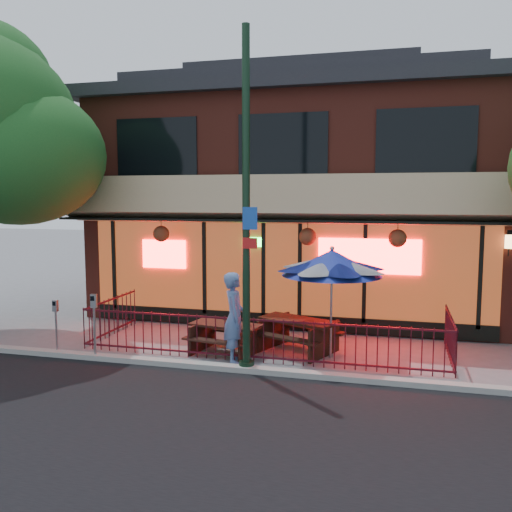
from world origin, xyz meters
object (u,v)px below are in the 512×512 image
at_px(picnic_table_right, 298,330).
at_px(parking_meter_near, 94,315).
at_px(pedestrian, 234,317).
at_px(street_light, 246,220).
at_px(patio_umbrella, 332,263).
at_px(picnic_table_left, 226,334).
at_px(parking_meter_far, 56,318).

height_order(picnic_table_right, parking_meter_near, parking_meter_near).
distance_m(pedestrian, parking_meter_near, 3.14).
bearing_deg(street_light, parking_meter_near, -178.73).
xyz_separation_m(picnic_table_right, pedestrian, (-1.21, -1.14, 0.49)).
bearing_deg(patio_umbrella, picnic_table_left, -173.91).
xyz_separation_m(patio_umbrella, parking_meter_near, (-5.09, -1.44, -1.17)).
xyz_separation_m(picnic_table_right, patio_umbrella, (0.80, -0.28, 1.66)).
xyz_separation_m(picnic_table_right, parking_meter_far, (-5.34, -1.64, 0.36)).
bearing_deg(picnic_table_right, pedestrian, -136.79).
relative_size(patio_umbrella, parking_meter_near, 1.72).
bearing_deg(parking_meter_near, parking_meter_far, 175.59).
bearing_deg(picnic_table_left, street_light, -53.97).
relative_size(street_light, patio_umbrella, 2.76).
bearing_deg(picnic_table_left, patio_umbrella, 6.09).
xyz_separation_m(patio_umbrella, pedestrian, (-2.01, -0.86, -1.17)).
xyz_separation_m(patio_umbrella, parking_meter_far, (-6.13, -1.36, -1.30)).
relative_size(patio_umbrella, parking_meter_far, 1.98).
xyz_separation_m(pedestrian, parking_meter_far, (-4.12, -0.50, -0.13)).
bearing_deg(picnic_table_left, parking_meter_near, -156.37).
distance_m(picnic_table_left, patio_umbrella, 2.95).
bearing_deg(patio_umbrella, pedestrian, -156.92).
relative_size(street_light, parking_meter_far, 5.47).
relative_size(street_light, picnic_table_right, 3.17).
relative_size(picnic_table_left, patio_umbrella, 0.72).
distance_m(picnic_table_left, parking_meter_far, 3.92).
bearing_deg(parking_meter_far, picnic_table_right, 17.06).
relative_size(street_light, parking_meter_near, 4.73).
distance_m(street_light, pedestrian, 2.25).
bearing_deg(patio_umbrella, street_light, -139.57).
xyz_separation_m(picnic_table_left, patio_umbrella, (2.40, 0.26, 1.71)).
height_order(patio_umbrella, pedestrian, patio_umbrella).
relative_size(pedestrian, parking_meter_near, 1.35).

